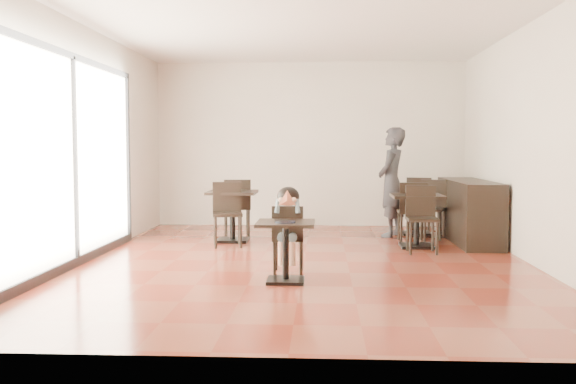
# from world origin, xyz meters

# --- Properties ---
(floor) EXTENTS (6.00, 8.00, 0.01)m
(floor) POSITION_xyz_m (0.00, 0.00, 0.00)
(floor) COLOR brown
(floor) RESTS_ON ground
(ceiling) EXTENTS (6.00, 8.00, 0.01)m
(ceiling) POSITION_xyz_m (0.00, 0.00, 3.20)
(ceiling) COLOR white
(ceiling) RESTS_ON floor
(wall_back) EXTENTS (6.00, 0.01, 3.20)m
(wall_back) POSITION_xyz_m (0.00, 4.00, 1.60)
(wall_back) COLOR silver
(wall_back) RESTS_ON floor
(wall_front) EXTENTS (6.00, 0.01, 3.20)m
(wall_front) POSITION_xyz_m (0.00, -4.00, 1.60)
(wall_front) COLOR silver
(wall_front) RESTS_ON floor
(wall_left) EXTENTS (0.01, 8.00, 3.20)m
(wall_left) POSITION_xyz_m (-3.00, 0.00, 1.60)
(wall_left) COLOR silver
(wall_left) RESTS_ON floor
(wall_right) EXTENTS (0.01, 8.00, 3.20)m
(wall_right) POSITION_xyz_m (3.00, 0.00, 1.60)
(wall_right) COLOR silver
(wall_right) RESTS_ON floor
(storefront_window) EXTENTS (0.04, 4.50, 2.60)m
(storefront_window) POSITION_xyz_m (-2.97, -0.50, 1.40)
(storefront_window) COLOR white
(storefront_window) RESTS_ON floor
(child_table) EXTENTS (0.66, 0.66, 0.70)m
(child_table) POSITION_xyz_m (-0.17, -1.35, 0.35)
(child_table) COLOR black
(child_table) RESTS_ON floor
(child_chair) EXTENTS (0.38, 0.38, 0.84)m
(child_chair) POSITION_xyz_m (-0.17, -0.80, 0.42)
(child_chair) COLOR black
(child_chair) RESTS_ON floor
(child) EXTENTS (0.38, 0.53, 1.05)m
(child) POSITION_xyz_m (-0.17, -0.80, 0.53)
(child) COLOR slate
(child) RESTS_ON child_chair
(plate) EXTENTS (0.24, 0.24, 0.01)m
(plate) POSITION_xyz_m (-0.17, -1.45, 0.70)
(plate) COLOR black
(plate) RESTS_ON child_table
(pizza_slice) EXTENTS (0.24, 0.19, 0.06)m
(pizza_slice) POSITION_xyz_m (-0.17, -0.99, 0.91)
(pizza_slice) COLOR #D8B579
(pizza_slice) RESTS_ON child
(adult_patron) EXTENTS (0.67, 0.80, 1.88)m
(adult_patron) POSITION_xyz_m (1.44, 2.50, 0.94)
(adult_patron) COLOR #313136
(adult_patron) RESTS_ON floor
(cafe_table_mid) EXTENTS (0.78, 0.78, 0.82)m
(cafe_table_mid) POSITION_xyz_m (1.70, 1.33, 0.41)
(cafe_table_mid) COLOR black
(cafe_table_mid) RESTS_ON floor
(cafe_table_left) EXTENTS (0.91, 0.91, 0.83)m
(cafe_table_left) POSITION_xyz_m (-1.22, 1.78, 0.41)
(cafe_table_left) COLOR black
(cafe_table_left) RESTS_ON floor
(cafe_table_back) EXTENTS (1.01, 1.01, 0.82)m
(cafe_table_back) POSITION_xyz_m (1.91, 2.80, 0.41)
(cafe_table_back) COLOR black
(cafe_table_back) RESTS_ON floor
(chair_mid_a) EXTENTS (0.44, 0.44, 0.98)m
(chair_mid_a) POSITION_xyz_m (1.70, 1.88, 0.49)
(chair_mid_a) COLOR black
(chair_mid_a) RESTS_ON floor
(chair_mid_b) EXTENTS (0.44, 0.44, 0.98)m
(chair_mid_b) POSITION_xyz_m (1.70, 0.78, 0.49)
(chair_mid_b) COLOR black
(chair_mid_b) RESTS_ON floor
(chair_left_a) EXTENTS (0.52, 0.52, 1.00)m
(chair_left_a) POSITION_xyz_m (-1.22, 2.33, 0.50)
(chair_left_a) COLOR black
(chair_left_a) RESTS_ON floor
(chair_left_b) EXTENTS (0.52, 0.52, 1.00)m
(chair_left_b) POSITION_xyz_m (-1.22, 1.23, 0.50)
(chair_left_b) COLOR black
(chair_left_b) RESTS_ON floor
(chair_back_a) EXTENTS (0.58, 0.58, 0.99)m
(chair_back_a) POSITION_xyz_m (2.08, 3.35, 0.49)
(chair_back_a) COLOR black
(chair_back_a) RESTS_ON floor
(chair_back_b) EXTENTS (0.58, 0.58, 0.99)m
(chair_back_b) POSITION_xyz_m (2.08, 2.25, 0.49)
(chair_back_b) COLOR black
(chair_back_b) RESTS_ON floor
(service_counter) EXTENTS (0.60, 2.40, 1.00)m
(service_counter) POSITION_xyz_m (2.65, 2.00, 0.50)
(service_counter) COLOR black
(service_counter) RESTS_ON floor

